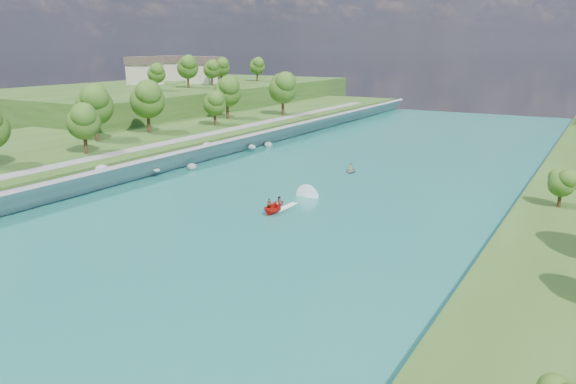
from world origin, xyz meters
The scene contains 11 objects.
ground centered at (0.00, 0.00, 0.00)m, with size 260.00×260.00×0.00m, color #2D5119.
river_water centered at (0.00, 20.00, 0.05)m, with size 55.00×240.00×0.10m, color #1B6761.
berm_west centered at (-50.00, 20.00, 1.75)m, with size 45.00×240.00×3.50m, color #2D5119.
ridge_west centered at (-82.50, 95.00, 4.50)m, with size 60.00×120.00×9.00m, color #2D5119.
riprap_bank centered at (-25.85, 19.20, 1.80)m, with size 4.92×236.00×4.48m.
riverside_path centered at (-32.50, 20.00, 3.55)m, with size 3.00×200.00×0.10m, color gray.
ridge_houses centered at (-88.67, 100.00, 13.31)m, with size 29.50×29.50×8.40m.
trees_west centered at (-41.10, 7.52, 9.39)m, with size 17.13×153.97×13.88m.
trees_ridge centered at (-69.81, 94.66, 13.78)m, with size 9.79×54.74×10.67m.
motorboat centered at (1.27, 16.92, 0.73)m, with size 3.60×18.69×2.09m.
raft centered at (-0.06, 41.76, 0.47)m, with size 3.03×3.62×1.57m.
Camera 1 is at (36.62, -42.39, 20.32)m, focal length 35.00 mm.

